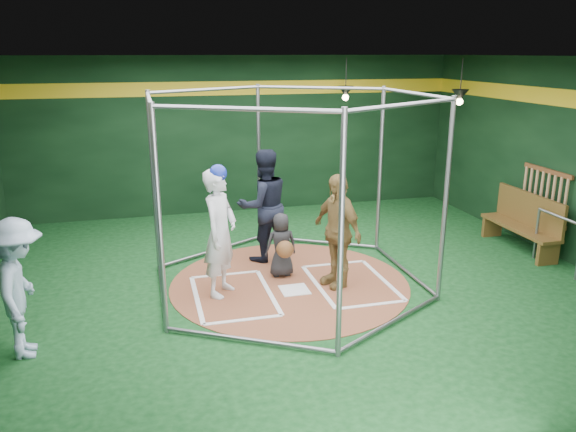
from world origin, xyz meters
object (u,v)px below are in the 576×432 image
object	(u,v)px
umpire	(264,205)
dugout_bench	(524,221)
visitor_leopard	(337,231)
batter_figure	(220,231)

from	to	relation	value
umpire	dugout_bench	xyz separation A→B (m)	(4.79, -0.69, -0.45)
visitor_leopard	umpire	distance (m)	1.65
visitor_leopard	umpire	xyz separation A→B (m)	(-0.85, 1.41, 0.09)
umpire	batter_figure	bearing A→B (deg)	42.74
dugout_bench	batter_figure	bearing A→B (deg)	-173.98
batter_figure	umpire	size ratio (longest dim) A/B	1.02
batter_figure	visitor_leopard	xyz separation A→B (m)	(1.80, -0.12, -0.09)
batter_figure	dugout_bench	world-z (taller)	batter_figure
batter_figure	visitor_leopard	size ratio (longest dim) A/B	1.12
dugout_bench	visitor_leopard	bearing A→B (deg)	-169.56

